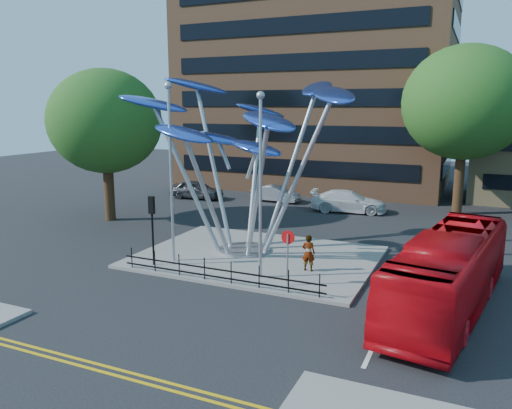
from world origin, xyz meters
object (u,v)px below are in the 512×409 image
at_px(no_entry_sign_island, 288,248).
at_px(red_bus, 449,272).
at_px(parked_car_right, 348,201).
at_px(parked_car_left, 197,189).
at_px(tree_left, 105,122).
at_px(traffic_light_island, 152,216).
at_px(leaf_sculpture, 244,125).
at_px(tree_right, 465,103).
at_px(street_lamp_left, 170,158).
at_px(pedestrian, 308,253).
at_px(street_lamp_right, 260,169).
at_px(parked_car_mid, 276,194).

relative_size(no_entry_sign_island, red_bus, 0.22).
relative_size(red_bus, parked_car_right, 1.98).
bearing_deg(parked_car_left, tree_left, 169.68).
bearing_deg(traffic_light_island, leaf_sculpture, 54.96).
relative_size(tree_left, red_bus, 0.94).
distance_m(red_bus, parked_car_left, 26.98).
bearing_deg(no_entry_sign_island, parked_car_left, 130.87).
relative_size(tree_right, street_lamp_left, 1.38).
distance_m(tree_left, leaf_sculpture, 12.38).
xyz_separation_m(street_lamp_left, no_entry_sign_island, (6.50, -0.98, -3.54)).
relative_size(tree_left, pedestrian, 5.91).
distance_m(tree_right, red_bus, 20.19).
xyz_separation_m(tree_left, pedestrian, (16.21, -5.25, -5.77)).
distance_m(street_lamp_left, street_lamp_right, 5.03).
height_order(tree_right, parked_car_right, tree_right).
bearing_deg(parked_car_mid, street_lamp_left, -172.13).
height_order(no_entry_sign_island, red_bus, red_bus).
bearing_deg(parked_car_mid, leaf_sculpture, -161.67).
height_order(tree_left, pedestrian, tree_left).
xyz_separation_m(no_entry_sign_island, parked_car_left, (-14.72, 17.01, -1.02)).
distance_m(tree_left, traffic_light_island, 12.44).
bearing_deg(parked_car_right, street_lamp_right, 171.55).
distance_m(pedestrian, parked_car_left, 21.01).
xyz_separation_m(street_lamp_left, pedestrian, (6.71, 1.25, -4.33)).
relative_size(parked_car_left, parked_car_mid, 1.15).
relative_size(leaf_sculpture, parked_car_left, 2.74).
distance_m(street_lamp_right, parked_car_right, 16.98).
distance_m(leaf_sculpture, parked_car_right, 14.35).
height_order(street_lamp_left, traffic_light_island, street_lamp_left).
bearing_deg(tree_left, pedestrian, -17.93).
distance_m(traffic_light_island, red_bus, 13.55).
distance_m(leaf_sculpture, traffic_light_island, 6.65).
distance_m(no_entry_sign_island, parked_car_mid, 20.16).
relative_size(street_lamp_left, parked_car_right, 1.58).
relative_size(traffic_light_island, pedestrian, 1.96).
bearing_deg(traffic_light_island, parked_car_left, 114.39).
bearing_deg(traffic_light_island, street_lamp_left, 63.43).
relative_size(street_lamp_left, street_lamp_right, 1.06).
bearing_deg(traffic_light_island, pedestrian, 17.34).
xyz_separation_m(street_lamp_right, parked_car_left, (-13.22, 16.53, -4.30)).
bearing_deg(street_lamp_left, pedestrian, 10.57).
bearing_deg(pedestrian, tree_right, -111.69).
height_order(street_lamp_right, parked_car_mid, street_lamp_right).
bearing_deg(street_lamp_right, leaf_sculpture, 124.91).
bearing_deg(tree_left, parked_car_mid, 53.91).
bearing_deg(street_lamp_right, tree_left, 154.23).
bearing_deg(tree_left, tree_right, 28.61).
bearing_deg(parked_car_mid, red_bus, -138.32).
height_order(traffic_light_island, pedestrian, traffic_light_island).
height_order(leaf_sculpture, pedestrian, leaf_sculpture).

